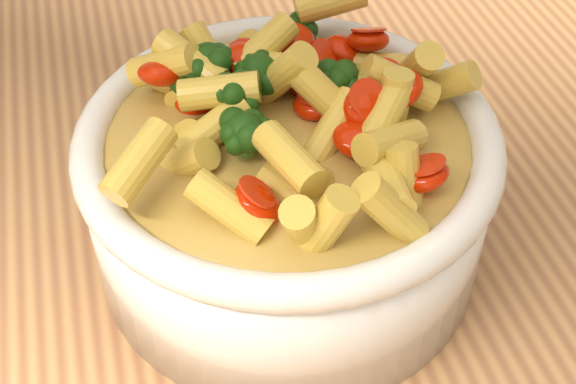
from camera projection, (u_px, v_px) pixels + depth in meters
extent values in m
cube|color=tan|center=(217.00, 274.00, 0.53)|extent=(1.20, 0.80, 0.04)
cylinder|color=tan|center=(555.00, 224.00, 1.18)|extent=(0.05, 0.05, 0.86)
cylinder|color=white|center=(288.00, 198.00, 0.48)|extent=(0.23, 0.23, 0.09)
ellipsoid|color=white|center=(288.00, 231.00, 0.50)|extent=(0.22, 0.22, 0.04)
torus|color=white|center=(288.00, 138.00, 0.45)|extent=(0.24, 0.24, 0.02)
ellipsoid|color=gold|center=(288.00, 138.00, 0.45)|extent=(0.21, 0.21, 0.02)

